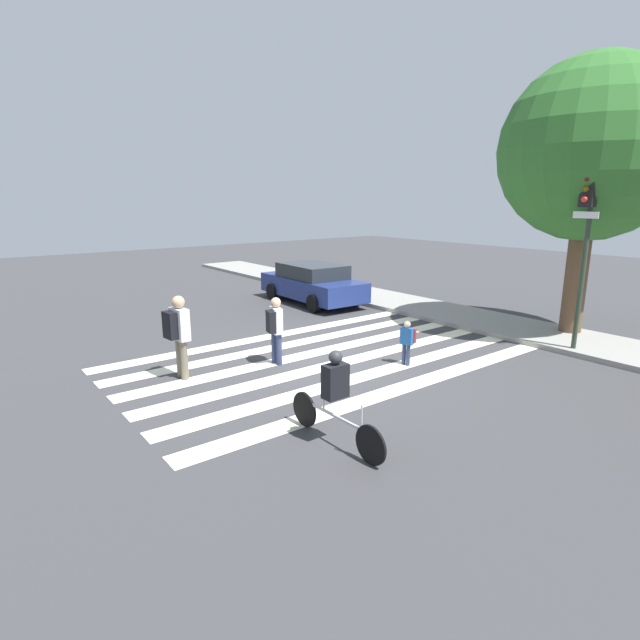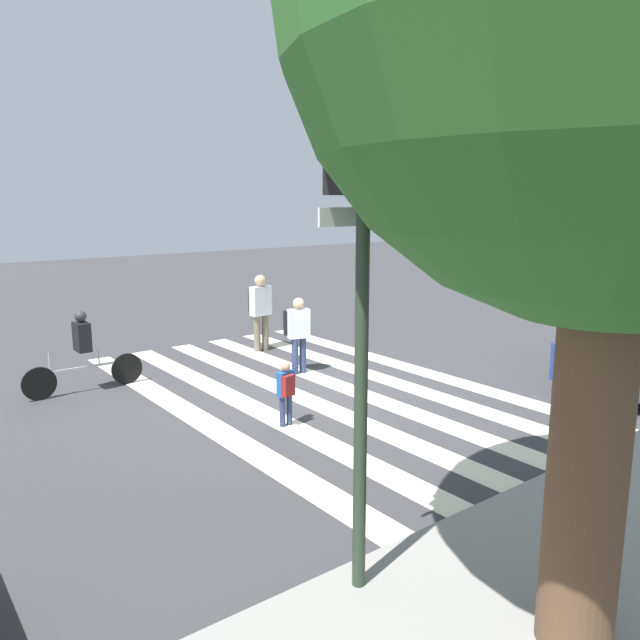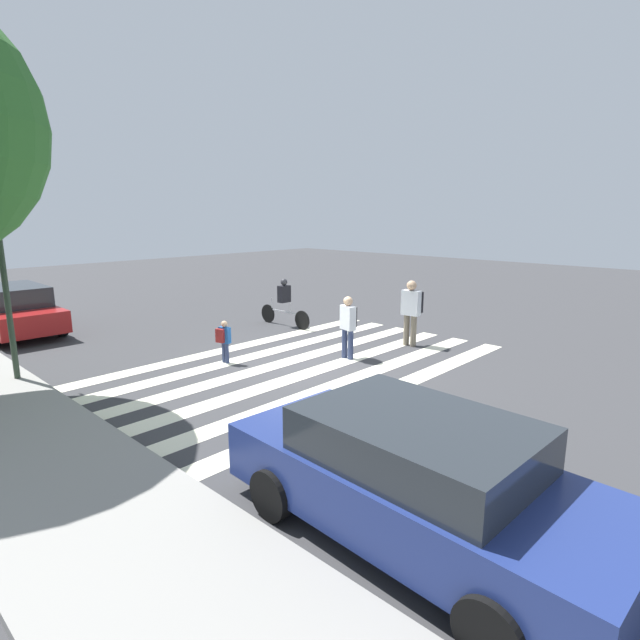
{
  "view_description": "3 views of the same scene",
  "coord_description": "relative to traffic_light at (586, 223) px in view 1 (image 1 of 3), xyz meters",
  "views": [
    {
      "loc": [
        9.3,
        -7.32,
        3.87
      ],
      "look_at": [
        0.42,
        -0.47,
        1.14
      ],
      "focal_mm": 28.0,
      "sensor_mm": 36.0,
      "label": 1
    },
    {
      "loc": [
        7.0,
        9.22,
        3.65
      ],
      "look_at": [
        -0.53,
        -0.61,
        1.22
      ],
      "focal_mm": 35.0,
      "sensor_mm": 36.0,
      "label": 2
    },
    {
      "loc": [
        -8.4,
        8.29,
        3.66
      ],
      "look_at": [
        -0.1,
        -0.44,
        1.08
      ],
      "focal_mm": 28.0,
      "sensor_mm": 36.0,
      "label": 3
    }
  ],
  "objects": [
    {
      "name": "traffic_light",
      "position": [
        0.0,
        0.0,
        0.0
      ],
      "size": [
        0.6,
        0.5,
        4.71
      ],
      "color": "#283828",
      "rests_on": "ground_plane"
    },
    {
      "name": "street_tree",
      "position": [
        -0.9,
        1.74,
        1.8
      ],
      "size": [
        4.82,
        4.82,
        7.54
      ],
      "color": "brown",
      "rests_on": "ground_plane"
    },
    {
      "name": "ground_plane",
      "position": [
        -3.56,
        -5.2,
        -3.3
      ],
      "size": [
        60.0,
        60.0,
        0.0
      ],
      "primitive_type": "plane",
      "color": "#38383A"
    },
    {
      "name": "pedestrian_adult_blue_shirt",
      "position": [
        -3.95,
        -6.39,
        -2.35
      ],
      "size": [
        0.49,
        0.45,
        1.62
      ],
      "rotation": [
        0.0,
        0.0,
        -0.27
      ],
      "color": "navy",
      "rests_on": "ground_plane"
    },
    {
      "name": "pedestrian_child_with_backpack",
      "position": [
        -1.99,
        -3.94,
        -2.67
      ],
      "size": [
        0.32,
        0.3,
        1.08
      ],
      "rotation": [
        0.0,
        0.0,
        3.39
      ],
      "color": "navy",
      "rests_on": "ground_plane"
    },
    {
      "name": "cyclist_far_lane",
      "position": [
        0.03,
        -7.81,
        -2.44
      ],
      "size": [
        2.27,
        0.4,
        1.58
      ],
      "rotation": [
        0.0,
        0.0,
        0.01
      ],
      "color": "black",
      "rests_on": "ground_plane"
    },
    {
      "name": "crosswalk_stripes",
      "position": [
        -3.56,
        -5.2,
        -3.29
      ],
      "size": [
        5.62,
        10.0,
        0.01
      ],
      "color": "#F2EDCC",
      "rests_on": "ground_plane"
    },
    {
      "name": "car_parked_silver_sedan",
      "position": [
        -9.22,
        -1.35,
        -2.54
      ],
      "size": [
        4.66,
        2.2,
        1.48
      ],
      "rotation": [
        0.0,
        0.0,
        -0.04
      ],
      "color": "navy",
      "rests_on": "ground_plane"
    },
    {
      "name": "sidewalk_curb",
      "position": [
        -3.56,
        1.05,
        -3.23
      ],
      "size": [
        36.0,
        2.5,
        0.14
      ],
      "color": "gray",
      "rests_on": "ground_plane"
    },
    {
      "name": "pedestrian_adult_tall_backpack",
      "position": [
        -4.4,
        -8.58,
        -2.21
      ],
      "size": [
        0.53,
        0.45,
        1.86
      ],
      "rotation": [
        0.0,
        0.0,
        0.1
      ],
      "color": "#6B6051",
      "rests_on": "ground_plane"
    }
  ]
}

